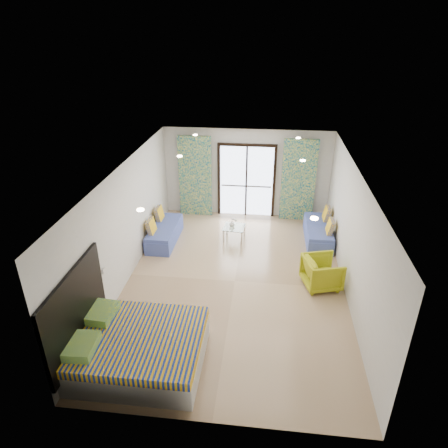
# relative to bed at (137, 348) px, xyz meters

# --- Properties ---
(floor) EXTENTS (5.00, 7.50, 0.01)m
(floor) POSITION_rel_bed_xyz_m (1.48, 2.70, -0.32)
(floor) COLOR #977A5A
(floor) RESTS_ON ground
(ceiling) EXTENTS (5.00, 7.50, 0.01)m
(ceiling) POSITION_rel_bed_xyz_m (1.48, 2.70, 2.38)
(ceiling) COLOR silver
(ceiling) RESTS_ON ground
(wall_back) EXTENTS (5.00, 0.01, 2.70)m
(wall_back) POSITION_rel_bed_xyz_m (1.48, 6.45, 1.03)
(wall_back) COLOR silver
(wall_back) RESTS_ON ground
(wall_front) EXTENTS (5.00, 0.01, 2.70)m
(wall_front) POSITION_rel_bed_xyz_m (1.48, -1.05, 1.03)
(wall_front) COLOR silver
(wall_front) RESTS_ON ground
(wall_left) EXTENTS (0.01, 7.50, 2.70)m
(wall_left) POSITION_rel_bed_xyz_m (-1.02, 2.70, 1.03)
(wall_left) COLOR silver
(wall_left) RESTS_ON ground
(wall_right) EXTENTS (0.01, 7.50, 2.70)m
(wall_right) POSITION_rel_bed_xyz_m (3.98, 2.70, 1.03)
(wall_right) COLOR silver
(wall_right) RESTS_ON ground
(balcony_door) EXTENTS (1.76, 0.08, 2.28)m
(balcony_door) POSITION_rel_bed_xyz_m (1.48, 6.42, 0.94)
(balcony_door) COLOR black
(balcony_door) RESTS_ON floor
(balcony_rail) EXTENTS (1.52, 0.03, 0.04)m
(balcony_rail) POSITION_rel_bed_xyz_m (1.48, 6.43, 0.63)
(balcony_rail) COLOR #595451
(balcony_rail) RESTS_ON balcony_door
(curtain_left) EXTENTS (1.00, 0.10, 2.50)m
(curtain_left) POSITION_rel_bed_xyz_m (-0.07, 6.27, 0.93)
(curtain_left) COLOR silver
(curtain_left) RESTS_ON floor
(curtain_right) EXTENTS (1.00, 0.10, 2.50)m
(curtain_right) POSITION_rel_bed_xyz_m (3.03, 6.27, 0.93)
(curtain_right) COLOR silver
(curtain_right) RESTS_ON floor
(downlight_a) EXTENTS (0.12, 0.12, 0.02)m
(downlight_a) POSITION_rel_bed_xyz_m (0.08, 0.70, 2.35)
(downlight_a) COLOR #FFE0B2
(downlight_a) RESTS_ON ceiling
(downlight_b) EXTENTS (0.12, 0.12, 0.02)m
(downlight_b) POSITION_rel_bed_xyz_m (2.88, 0.70, 2.35)
(downlight_b) COLOR #FFE0B2
(downlight_b) RESTS_ON ceiling
(downlight_c) EXTENTS (0.12, 0.12, 0.02)m
(downlight_c) POSITION_rel_bed_xyz_m (0.08, 3.70, 2.35)
(downlight_c) COLOR #FFE0B2
(downlight_c) RESTS_ON ceiling
(downlight_d) EXTENTS (0.12, 0.12, 0.02)m
(downlight_d) POSITION_rel_bed_xyz_m (2.88, 3.70, 2.35)
(downlight_d) COLOR #FFE0B2
(downlight_d) RESTS_ON ceiling
(downlight_e) EXTENTS (0.12, 0.12, 0.02)m
(downlight_e) POSITION_rel_bed_xyz_m (0.08, 5.70, 2.35)
(downlight_e) COLOR #FFE0B2
(downlight_e) RESTS_ON ceiling
(downlight_f) EXTENTS (0.12, 0.12, 0.02)m
(downlight_f) POSITION_rel_bed_xyz_m (2.88, 5.70, 2.35)
(downlight_f) COLOR #FFE0B2
(downlight_f) RESTS_ON ceiling
(headboard) EXTENTS (0.06, 2.10, 1.50)m
(headboard) POSITION_rel_bed_xyz_m (-0.98, -0.00, 0.73)
(headboard) COLOR black
(headboard) RESTS_ON floor
(switch_plate) EXTENTS (0.02, 0.10, 0.10)m
(switch_plate) POSITION_rel_bed_xyz_m (-0.99, 1.25, 0.73)
(switch_plate) COLOR silver
(switch_plate) RESTS_ON wall_left
(bed) EXTENTS (2.24, 1.83, 0.77)m
(bed) POSITION_rel_bed_xyz_m (0.00, 0.00, 0.00)
(bed) COLOR silver
(bed) RESTS_ON floor
(daybed_left) EXTENTS (0.68, 1.71, 0.84)m
(daybed_left) POSITION_rel_bed_xyz_m (-0.63, 4.41, -0.06)
(daybed_left) COLOR #4557A6
(daybed_left) RESTS_ON floor
(daybed_right) EXTENTS (0.68, 1.72, 0.85)m
(daybed_right) POSITION_rel_bed_xyz_m (3.60, 4.92, -0.06)
(daybed_right) COLOR #4557A6
(daybed_right) RESTS_ON floor
(coffee_table) EXTENTS (0.62, 0.62, 0.66)m
(coffee_table) POSITION_rel_bed_xyz_m (1.27, 4.76, 0.02)
(coffee_table) COLOR silver
(coffee_table) RESTS_ON floor
(vase) EXTENTS (0.19, 0.19, 0.16)m
(vase) POSITION_rel_bed_xyz_m (1.20, 4.78, 0.14)
(vase) COLOR white
(vase) RESTS_ON coffee_table
(armchair) EXTENTS (0.91, 0.94, 0.80)m
(armchair) POSITION_rel_bed_xyz_m (3.45, 2.74, 0.08)
(armchair) COLOR #ACAF16
(armchair) RESTS_ON floor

